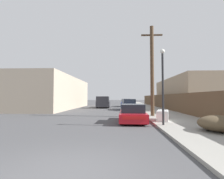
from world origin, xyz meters
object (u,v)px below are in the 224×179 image
car_parked_far (126,103)px  car_parked_mid (129,105)px  discarded_fridge (163,115)px  street_lamp (163,80)px  utility_pole (152,69)px  pickup_truck (103,102)px  brush_pile (220,123)px  parked_sports_car_red (133,114)px

car_parked_far → car_parked_mid: bearing=-86.8°
discarded_fridge → car_parked_far: car_parked_far is taller
discarded_fridge → street_lamp: bearing=-86.9°
utility_pole → pickup_truck: bearing=112.6°
discarded_fridge → brush_pile: 4.11m
discarded_fridge → street_lamp: 2.99m
utility_pole → street_lamp: size_ratio=1.78×
brush_pile → discarded_fridge: bearing=113.8°
utility_pole → street_lamp: bearing=-93.6°
discarded_fridge → car_parked_mid: size_ratio=0.40×
pickup_truck → street_lamp: (5.08, -17.90, 1.73)m
street_lamp → car_parked_mid: bearing=95.5°
pickup_truck → utility_pole: bearing=111.2°
car_parked_far → brush_pile: car_parked_far is taller
car_parked_mid → pickup_truck: 5.90m
utility_pole → street_lamp: utility_pole is taller
car_parked_mid → car_parked_far: bearing=85.9°
car_parked_mid → utility_pole: (1.60, -8.47, 3.37)m
utility_pole → brush_pile: utility_pole is taller
discarded_fridge → car_parked_far: bearing=110.9°
car_parked_far → brush_pile: size_ratio=2.20×
pickup_truck → utility_pole: size_ratio=0.71×
parked_sports_car_red → car_parked_far: bearing=91.3°
street_lamp → parked_sports_car_red: bearing=128.4°
car_parked_mid → street_lamp: street_lamp is taller
discarded_fridge → brush_pile: size_ratio=0.98×
car_parked_mid → utility_pole: 9.26m
parked_sports_car_red → pickup_truck: pickup_truck is taller
car_parked_far → utility_pole: utility_pole is taller
car_parked_far → pickup_truck: pickup_truck is taller
parked_sports_car_red → pickup_truck: (-3.51, 15.92, 0.35)m
parked_sports_car_red → discarded_fridge: bearing=2.5°
discarded_fridge → brush_pile: brush_pile is taller
car_parked_mid → discarded_fridge: bearing=-85.5°
discarded_fridge → parked_sports_car_red: size_ratio=0.44×
parked_sports_car_red → car_parked_far: size_ratio=1.01×
utility_pole → street_lamp: 5.13m
parked_sports_car_red → brush_pile: parked_sports_car_red is taller
car_parked_mid → pickup_truck: pickup_truck is taller
car_parked_mid → utility_pole: size_ratio=0.61×
parked_sports_car_red → brush_pile: bearing=-43.5°
parked_sports_car_red → car_parked_mid: (0.28, 11.41, 0.12)m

